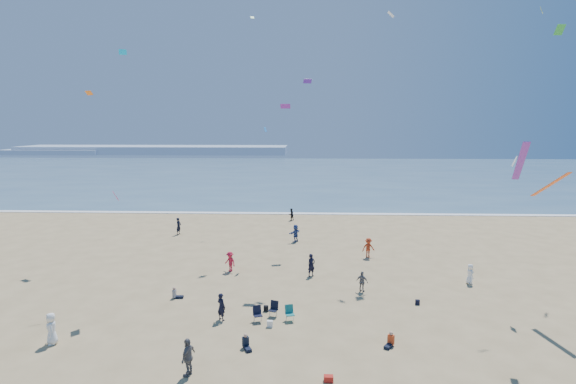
{
  "coord_description": "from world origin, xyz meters",
  "views": [
    {
      "loc": [
        2.92,
        -15.73,
        12.24
      ],
      "look_at": [
        2.0,
        8.0,
        8.65
      ],
      "focal_mm": 28.0,
      "sensor_mm": 36.0,
      "label": 1
    }
  ],
  "objects": [
    {
      "name": "headland_near",
      "position": [
        -100.0,
        165.0,
        1.0
      ],
      "size": [
        40.0,
        14.0,
        2.0
      ],
      "primitive_type": "cube",
      "color": "#7A8EA8",
      "rests_on": "ground"
    },
    {
      "name": "black_backpack",
      "position": [
        0.38,
        12.33,
        0.19
      ],
      "size": [
        0.3,
        0.22,
        0.38
      ],
      "primitive_type": "cube",
      "color": "black",
      "rests_on": "ground"
    },
    {
      "name": "standing_flyers",
      "position": [
        2.51,
        15.47,
        0.87
      ],
      "size": [
        27.68,
        44.07,
        1.93
      ],
      "color": "black",
      "rests_on": "ground"
    },
    {
      "name": "white_tote",
      "position": [
        0.81,
        10.01,
        0.2
      ],
      "size": [
        0.35,
        0.2,
        0.4
      ],
      "primitive_type": "cube",
      "color": "white",
      "rests_on": "ground"
    },
    {
      "name": "cooler",
      "position": [
        4.09,
        4.27,
        0.15
      ],
      "size": [
        0.45,
        0.3,
        0.3
      ],
      "primitive_type": "cube",
      "color": "#B32219",
      "rests_on": "ground"
    },
    {
      "name": "seated_group",
      "position": [
        2.45,
        6.51,
        0.42
      ],
      "size": [
        14.97,
        13.99,
        0.84
      ],
      "color": "silver",
      "rests_on": "ground"
    },
    {
      "name": "kites_aloft",
      "position": [
        9.54,
        13.47,
        13.9
      ],
      "size": [
        40.18,
        44.07,
        23.27
      ],
      "color": "#EA1154",
      "rests_on": "ground"
    },
    {
      "name": "chair_cluster",
      "position": [
        0.97,
        11.02,
        0.5
      ],
      "size": [
        2.75,
        1.56,
        1.0
      ],
      "color": "black",
      "rests_on": "ground"
    },
    {
      "name": "ocean",
      "position": [
        0.0,
        95.0,
        0.03
      ],
      "size": [
        220.0,
        100.0,
        0.06
      ],
      "primitive_type": "cube",
      "color": "#476B84",
      "rests_on": "ground"
    },
    {
      "name": "headland_far",
      "position": [
        -60.0,
        170.0,
        1.6
      ],
      "size": [
        110.0,
        20.0,
        3.2
      ],
      "primitive_type": "cube",
      "color": "#7A8EA8",
      "rests_on": "ground"
    },
    {
      "name": "surf_line",
      "position": [
        0.0,
        45.0,
        0.04
      ],
      "size": [
        220.0,
        1.2,
        0.08
      ],
      "primitive_type": "cube",
      "color": "white",
      "rests_on": "ground"
    },
    {
      "name": "navy_bag",
      "position": [
        10.66,
        13.83,
        0.17
      ],
      "size": [
        0.28,
        0.18,
        0.34
      ],
      "primitive_type": "cube",
      "color": "black",
      "rests_on": "ground"
    }
  ]
}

